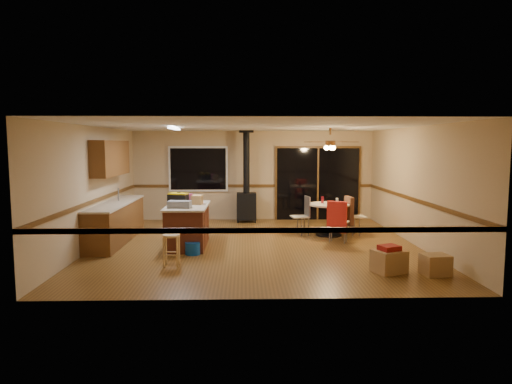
{
  "coord_description": "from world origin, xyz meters",
  "views": [
    {
      "loc": [
        -0.26,
        -9.85,
        2.22
      ],
      "look_at": [
        0.0,
        0.3,
        1.15
      ],
      "focal_mm": 32.0,
      "sensor_mm": 36.0,
      "label": 1
    }
  ],
  "objects_px": {
    "bar_stool": "(172,250)",
    "blue_bucket": "(193,248)",
    "dining_table": "(329,214)",
    "chair_right": "(350,211)",
    "wood_stove": "(246,197)",
    "box_corner_a": "(389,261)",
    "chair_near": "(337,217)",
    "box_under_window": "(190,216)",
    "box_corner_b": "(435,265)",
    "chair_left": "(304,211)",
    "toolbox_black": "(178,200)",
    "toolbox_grey": "(180,204)",
    "kitchen_island": "(188,225)"
  },
  "relations": [
    {
      "from": "bar_stool",
      "to": "wood_stove",
      "type": "bearing_deg",
      "value": 73.32
    },
    {
      "from": "bar_stool",
      "to": "box_under_window",
      "type": "distance_m",
      "value": 4.54
    },
    {
      "from": "bar_stool",
      "to": "blue_bucket",
      "type": "bearing_deg",
      "value": 70.33
    },
    {
      "from": "bar_stool",
      "to": "chair_left",
      "type": "height_order",
      "value": "chair_left"
    },
    {
      "from": "kitchen_island",
      "to": "wood_stove",
      "type": "xyz_separation_m",
      "value": [
        1.3,
        3.05,
        0.28
      ]
    },
    {
      "from": "kitchen_island",
      "to": "chair_left",
      "type": "xyz_separation_m",
      "value": [
        2.7,
        1.17,
        0.14
      ]
    },
    {
      "from": "bar_stool",
      "to": "dining_table",
      "type": "relative_size",
      "value": 0.58
    },
    {
      "from": "toolbox_black",
      "to": "blue_bucket",
      "type": "bearing_deg",
      "value": -64.11
    },
    {
      "from": "box_under_window",
      "to": "blue_bucket",
      "type": "bearing_deg",
      "value": -82.29
    },
    {
      "from": "blue_bucket",
      "to": "chair_near",
      "type": "xyz_separation_m",
      "value": [
        3.12,
        0.99,
        0.47
      ]
    },
    {
      "from": "chair_near",
      "to": "chair_left",
      "type": "bearing_deg",
      "value": 122.14
    },
    {
      "from": "dining_table",
      "to": "box_corner_a",
      "type": "bearing_deg",
      "value": -82.04
    },
    {
      "from": "dining_table",
      "to": "box_corner_b",
      "type": "xyz_separation_m",
      "value": [
        1.19,
        -3.4,
        -0.36
      ]
    },
    {
      "from": "bar_stool",
      "to": "chair_near",
      "type": "bearing_deg",
      "value": 27.83
    },
    {
      "from": "dining_table",
      "to": "chair_right",
      "type": "relative_size",
      "value": 1.41
    },
    {
      "from": "bar_stool",
      "to": "chair_right",
      "type": "distance_m",
      "value": 4.76
    },
    {
      "from": "box_under_window",
      "to": "wood_stove",
      "type": "bearing_deg",
      "value": 4.89
    },
    {
      "from": "toolbox_grey",
      "to": "box_corner_a",
      "type": "relative_size",
      "value": 0.91
    },
    {
      "from": "wood_stove",
      "to": "box_under_window",
      "type": "bearing_deg",
      "value": -175.11
    },
    {
      "from": "wood_stove",
      "to": "box_under_window",
      "type": "distance_m",
      "value": 1.7
    },
    {
      "from": "dining_table",
      "to": "box_corner_b",
      "type": "distance_m",
      "value": 3.62
    },
    {
      "from": "blue_bucket",
      "to": "chair_left",
      "type": "bearing_deg",
      "value": 38.15
    },
    {
      "from": "box_under_window",
      "to": "box_corner_a",
      "type": "xyz_separation_m",
      "value": [
        4.06,
        -5.08,
        0.0
      ]
    },
    {
      "from": "chair_right",
      "to": "blue_bucket",
      "type": "bearing_deg",
      "value": -152.56
    },
    {
      "from": "wood_stove",
      "to": "box_corner_b",
      "type": "bearing_deg",
      "value": -59.42
    },
    {
      "from": "toolbox_grey",
      "to": "chair_left",
      "type": "height_order",
      "value": "toolbox_grey"
    },
    {
      "from": "bar_stool",
      "to": "box_under_window",
      "type": "bearing_deg",
      "value": 92.66
    },
    {
      "from": "wood_stove",
      "to": "box_under_window",
      "type": "height_order",
      "value": "wood_stove"
    },
    {
      "from": "chair_right",
      "to": "box_corner_a",
      "type": "height_order",
      "value": "chair_right"
    },
    {
      "from": "wood_stove",
      "to": "chair_right",
      "type": "relative_size",
      "value": 3.6
    },
    {
      "from": "bar_stool",
      "to": "chair_right",
      "type": "xyz_separation_m",
      "value": [
        3.91,
        2.7,
        0.31
      ]
    },
    {
      "from": "blue_bucket",
      "to": "box_corner_b",
      "type": "distance_m",
      "value": 4.57
    },
    {
      "from": "bar_stool",
      "to": "blue_bucket",
      "type": "relative_size",
      "value": 1.9
    },
    {
      "from": "chair_near",
      "to": "box_under_window",
      "type": "xyz_separation_m",
      "value": [
        -3.63,
        2.73,
        -0.4
      ]
    },
    {
      "from": "toolbox_grey",
      "to": "box_under_window",
      "type": "bearing_deg",
      "value": 93.42
    },
    {
      "from": "box_under_window",
      "to": "toolbox_grey",
      "type": "bearing_deg",
      "value": -86.58
    },
    {
      "from": "toolbox_grey",
      "to": "chair_left",
      "type": "xyz_separation_m",
      "value": [
        2.81,
        1.58,
        -0.38
      ]
    },
    {
      "from": "wood_stove",
      "to": "chair_right",
      "type": "distance_m",
      "value": 3.2
    },
    {
      "from": "chair_right",
      "to": "box_under_window",
      "type": "relative_size",
      "value": 1.46
    },
    {
      "from": "box_corner_b",
      "to": "blue_bucket",
      "type": "bearing_deg",
      "value": 160.23
    },
    {
      "from": "toolbox_black",
      "to": "bar_stool",
      "type": "distance_m",
      "value": 1.79
    },
    {
      "from": "wood_stove",
      "to": "chair_near",
      "type": "relative_size",
      "value": 3.6
    },
    {
      "from": "bar_stool",
      "to": "box_under_window",
      "type": "relative_size",
      "value": 1.2
    },
    {
      "from": "toolbox_grey",
      "to": "bar_stool",
      "type": "height_order",
      "value": "toolbox_grey"
    },
    {
      "from": "chair_near",
      "to": "box_under_window",
      "type": "height_order",
      "value": "chair_near"
    },
    {
      "from": "toolbox_black",
      "to": "bar_stool",
      "type": "relative_size",
      "value": 0.73
    },
    {
      "from": "toolbox_black",
      "to": "box_under_window",
      "type": "relative_size",
      "value": 0.87
    },
    {
      "from": "blue_bucket",
      "to": "toolbox_grey",
      "type": "bearing_deg",
      "value": 128.24
    },
    {
      "from": "chair_near",
      "to": "box_corner_b",
      "type": "height_order",
      "value": "chair_near"
    },
    {
      "from": "chair_left",
      "to": "box_corner_b",
      "type": "xyz_separation_m",
      "value": [
        1.79,
        -3.51,
        -0.41
      ]
    }
  ]
}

